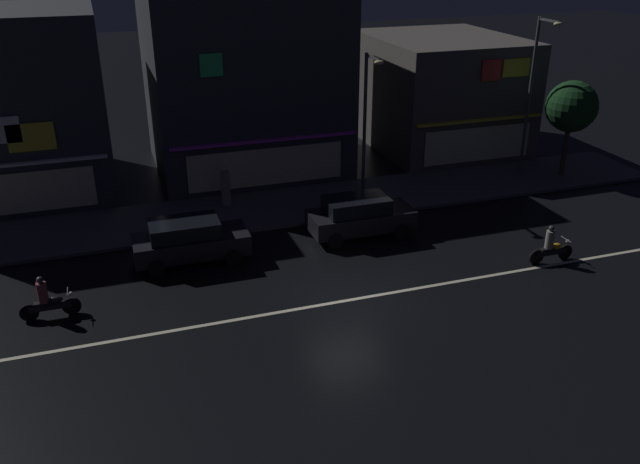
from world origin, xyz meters
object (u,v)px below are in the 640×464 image
at_px(parked_car_near_kerb, 360,216).
at_px(traffic_cone, 226,237).
at_px(streetlamp_west, 367,113).
at_px(motorcycle_following, 551,247).
at_px(pedestrian_on_sidewalk, 226,187).
at_px(motorcycle_lead, 47,301).
at_px(streetlamp_mid, 533,85).
at_px(parked_car_trailing, 189,240).

bearing_deg(parked_car_near_kerb, traffic_cone, 169.62).
xyz_separation_m(streetlamp_west, motorcycle_following, (4.06, -8.69, -3.38)).
xyz_separation_m(streetlamp_west, pedestrian_on_sidewalk, (-6.53, 0.63, -3.05)).
height_order(parked_car_near_kerb, motorcycle_lead, parked_car_near_kerb).
bearing_deg(streetlamp_west, parked_car_near_kerb, -114.77).
height_order(streetlamp_west, motorcycle_lead, streetlamp_west).
distance_m(streetlamp_west, motorcycle_lead, 15.84).
relative_size(streetlamp_mid, motorcycle_following, 4.05).
distance_m(streetlamp_mid, motorcycle_lead, 23.97).
bearing_deg(motorcycle_following, traffic_cone, 159.98).
xyz_separation_m(streetlamp_mid, motorcycle_following, (-4.68, -8.71, -4.01)).
relative_size(parked_car_near_kerb, traffic_cone, 7.82).
xyz_separation_m(streetlamp_mid, traffic_cone, (-16.01, -3.15, -4.36)).
height_order(pedestrian_on_sidewalk, parked_car_trailing, pedestrian_on_sidewalk).
height_order(streetlamp_mid, parked_car_trailing, streetlamp_mid).
relative_size(motorcycle_lead, traffic_cone, 3.45).
xyz_separation_m(streetlamp_mid, motorcycle_lead, (-22.60, -6.91, -4.01)).
bearing_deg(motorcycle_lead, traffic_cone, 22.55).
xyz_separation_m(streetlamp_mid, parked_car_trailing, (-17.62, -4.26, -3.77)).
xyz_separation_m(streetlamp_west, traffic_cone, (-7.27, -3.12, -3.73)).
relative_size(streetlamp_mid, parked_car_trailing, 1.79).
bearing_deg(parked_car_trailing, traffic_cone, 34.77).
relative_size(pedestrian_on_sidewalk, traffic_cone, 3.28).
height_order(parked_car_near_kerb, motorcycle_following, parked_car_near_kerb).
relative_size(streetlamp_mid, motorcycle_lead, 4.05).
height_order(parked_car_near_kerb, traffic_cone, parked_car_near_kerb).
relative_size(streetlamp_west, motorcycle_following, 3.41).
relative_size(parked_car_near_kerb, motorcycle_following, 2.26).
bearing_deg(motorcycle_following, parked_car_trailing, 167.16).
xyz_separation_m(motorcycle_following, traffic_cone, (-11.33, 5.57, -0.36)).
bearing_deg(parked_car_near_kerb, parked_car_trailing, -178.94).
xyz_separation_m(parked_car_near_kerb, parked_car_trailing, (-6.99, -0.13, 0.00)).
height_order(pedestrian_on_sidewalk, motorcycle_lead, pedestrian_on_sidewalk).
xyz_separation_m(streetlamp_west, motorcycle_lead, (-13.86, -6.88, -3.38)).
height_order(streetlamp_mid, motorcycle_following, streetlamp_mid).
distance_m(pedestrian_on_sidewalk, motorcycle_following, 14.10).
height_order(motorcycle_lead, motorcycle_following, same).
bearing_deg(parked_car_trailing, streetlamp_west, 25.49).
xyz_separation_m(streetlamp_west, parked_car_near_kerb, (-1.89, -4.10, -3.14)).
bearing_deg(traffic_cone, streetlamp_west, 23.20).
xyz_separation_m(parked_car_trailing, motorcycle_lead, (-4.98, -2.65, -0.24)).
bearing_deg(streetlamp_mid, motorcycle_lead, -163.00).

